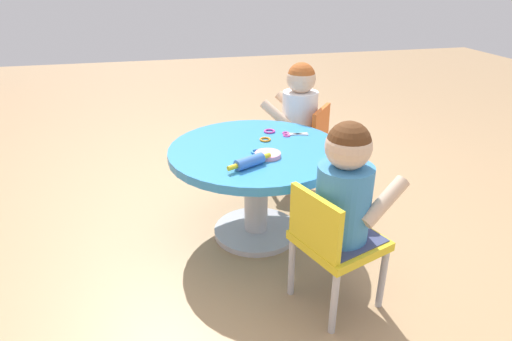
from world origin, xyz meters
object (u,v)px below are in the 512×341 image
child_chair_left (333,241)px  seated_child_right (299,106)px  craft_table (256,171)px  seated_child_left (345,187)px  rolling_pin (250,162)px  craft_scissors (291,134)px  child_chair_right (304,143)px

child_chair_left → seated_child_right: bearing=-10.7°
craft_table → seated_child_left: 0.63m
child_chair_left → seated_child_right: (1.05, -0.20, 0.23)m
child_chair_left → rolling_pin: bearing=34.3°
child_chair_left → craft_scissors: child_chair_left is taller
child_chair_left → seated_child_right: seated_child_right is taller
seated_child_right → child_chair_right: bearing=-128.7°
craft_table → seated_child_left: size_ratio=1.66×
seated_child_left → craft_scissors: size_ratio=3.66×
craft_table → craft_scissors: craft_scissors is taller
seated_child_left → child_chair_right: seated_child_left is taller
seated_child_left → seated_child_right: (1.04, -0.16, 0.00)m
child_chair_right → craft_scissors: (-0.32, 0.18, 0.18)m
child_chair_right → craft_scissors: 0.41m
rolling_pin → craft_scissors: rolling_pin is taller
seated_child_left → craft_table: bearing=20.5°
craft_table → child_chair_right: (0.45, -0.40, -0.06)m
craft_table → child_chair_right: size_ratio=1.58×
child_chair_left → rolling_pin: (0.37, 0.25, 0.21)m
craft_scissors → child_chair_right: bearing=-30.3°
seated_child_right → craft_scissors: (-0.34, 0.15, -0.04)m
craft_table → seated_child_right: seated_child_right is taller
rolling_pin → craft_scissors: 0.45m
craft_table → child_chair_right: child_chair_right is taller
child_chair_left → child_chair_right: (1.03, -0.23, 0.00)m
rolling_pin → craft_scissors: (0.34, -0.30, -0.02)m
seated_child_right → child_chair_left: bearing=169.3°
child_chair_right → rolling_pin: 0.84m
craft_table → craft_scissors: bearing=-58.8°
seated_child_left → child_chair_left: bearing=110.0°
child_chair_right → seated_child_left: bearing=169.3°
seated_child_left → craft_scissors: bearing=-0.6°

